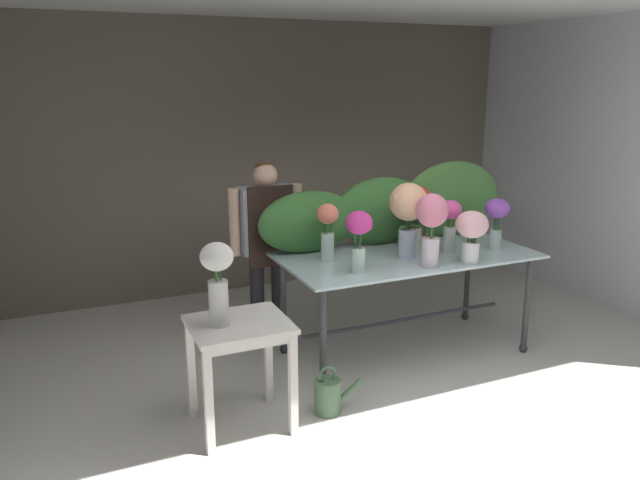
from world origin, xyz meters
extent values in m
plane|color=beige|center=(0.00, 1.87, 0.00)|extent=(8.24, 8.24, 0.00)
cube|color=#706656|center=(0.00, 3.74, 1.39)|extent=(5.67, 0.12, 2.78)
cube|color=silver|center=(2.83, 1.87, 1.39)|extent=(0.12, 3.86, 2.78)
cube|color=silver|center=(0.39, 1.55, 0.84)|extent=(2.03, 0.99, 0.02)
cylinder|color=#38383D|center=(-0.52, 1.15, 0.41)|extent=(0.05, 0.05, 0.83)
sphere|color=#38383D|center=(-0.52, 1.15, 0.03)|extent=(0.07, 0.07, 0.07)
cylinder|color=#38383D|center=(1.30, 1.15, 0.41)|extent=(0.05, 0.05, 0.83)
sphere|color=#38383D|center=(1.30, 1.15, 0.03)|extent=(0.07, 0.07, 0.07)
cylinder|color=#38383D|center=(-0.52, 1.94, 0.41)|extent=(0.05, 0.05, 0.83)
sphere|color=#38383D|center=(-0.52, 1.94, 0.03)|extent=(0.07, 0.07, 0.07)
cylinder|color=#38383D|center=(1.30, 1.94, 0.41)|extent=(0.05, 0.05, 0.83)
sphere|color=#38383D|center=(1.30, 1.94, 0.03)|extent=(0.07, 0.07, 0.07)
cylinder|color=#38383D|center=(0.39, 1.55, 0.29)|extent=(1.83, 0.03, 0.03)
cube|color=silver|center=(-1.16, 1.01, 0.71)|extent=(0.62, 0.55, 0.03)
cube|color=silver|center=(-1.16, 1.01, 0.66)|extent=(0.56, 0.49, 0.06)
cube|color=silver|center=(-1.43, 0.78, 0.35)|extent=(0.05, 0.05, 0.69)
cube|color=silver|center=(-0.90, 0.78, 0.35)|extent=(0.05, 0.05, 0.69)
cube|color=silver|center=(-1.43, 1.25, 0.35)|extent=(0.05, 0.05, 0.69)
cube|color=silver|center=(-0.90, 1.25, 0.35)|extent=(0.05, 0.05, 0.69)
cylinder|color=#232328|center=(-0.65, 2.22, 0.40)|extent=(0.12, 0.12, 0.81)
cylinder|color=#232328|center=(-0.46, 2.22, 0.40)|extent=(0.12, 0.12, 0.81)
cube|color=#999EA8|center=(-0.56, 2.22, 1.08)|extent=(0.45, 0.22, 0.54)
cube|color=black|center=(-0.56, 2.11, 1.04)|extent=(0.38, 0.02, 0.66)
cylinder|color=#D8AD8E|center=(-0.83, 2.22, 1.08)|extent=(0.09, 0.09, 0.55)
cylinder|color=#D8AD8E|center=(-0.28, 2.22, 1.08)|extent=(0.09, 0.09, 0.55)
sphere|color=#D8AD8E|center=(-0.56, 2.22, 1.44)|extent=(0.20, 0.20, 0.20)
ellipsoid|color=brown|center=(-0.56, 2.24, 1.51)|extent=(0.15, 0.15, 0.09)
ellipsoid|color=#387033|center=(-0.30, 1.92, 1.10)|extent=(0.85, 0.25, 0.50)
ellipsoid|color=#387033|center=(0.36, 1.92, 1.13)|extent=(0.89, 0.27, 0.56)
ellipsoid|color=#477F3D|center=(1.07, 1.92, 1.18)|extent=(0.98, 0.21, 0.66)
cylinder|color=silver|center=(0.34, 1.47, 0.96)|extent=(0.14, 0.14, 0.23)
cylinder|color=#9EBCB2|center=(0.34, 1.47, 0.90)|extent=(0.13, 0.13, 0.09)
cylinder|color=#28562D|center=(0.36, 1.47, 1.03)|extent=(0.01, 0.01, 0.34)
cylinder|color=#28562D|center=(0.33, 1.50, 1.03)|extent=(0.01, 0.01, 0.34)
cylinder|color=#28562D|center=(0.32, 1.47, 1.03)|extent=(0.01, 0.01, 0.34)
cylinder|color=#28562D|center=(0.33, 1.45, 1.03)|extent=(0.01, 0.01, 0.34)
ellipsoid|color=#F4B78E|center=(0.34, 1.47, 1.29)|extent=(0.29, 0.29, 0.29)
sphere|color=#F4B78E|center=(0.23, 1.46, 1.32)|extent=(0.08, 0.08, 0.08)
sphere|color=#F4B78E|center=(0.42, 1.45, 1.23)|extent=(0.12, 0.12, 0.12)
ellipsoid|color=#387033|center=(0.30, 1.48, 1.09)|extent=(0.10, 0.09, 0.03)
cylinder|color=silver|center=(1.11, 1.37, 0.93)|extent=(0.09, 0.09, 0.17)
cylinder|color=#9EBCB2|center=(1.11, 1.37, 0.88)|extent=(0.09, 0.09, 0.07)
cylinder|color=#2D6028|center=(1.13, 1.37, 1.00)|extent=(0.01, 0.01, 0.29)
cylinder|color=#2D6028|center=(1.11, 1.38, 1.00)|extent=(0.01, 0.01, 0.29)
cylinder|color=#2D6028|center=(1.10, 1.37, 1.00)|extent=(0.01, 0.01, 0.29)
cylinder|color=#2D6028|center=(1.12, 1.35, 1.00)|extent=(0.01, 0.01, 0.29)
ellipsoid|color=purple|center=(1.11, 1.37, 1.19)|extent=(0.20, 0.20, 0.16)
sphere|color=purple|center=(1.06, 1.35, 1.18)|extent=(0.06, 0.06, 0.06)
sphere|color=purple|center=(1.17, 1.36, 1.17)|extent=(0.08, 0.08, 0.08)
ellipsoid|color=#2D6028|center=(1.09, 1.34, 1.04)|extent=(0.05, 0.10, 0.03)
cylinder|color=silver|center=(0.70, 1.15, 0.93)|extent=(0.14, 0.14, 0.16)
cylinder|color=#9EBCB2|center=(0.70, 1.15, 0.88)|extent=(0.12, 0.12, 0.07)
cylinder|color=#2D6028|center=(0.73, 1.16, 0.97)|extent=(0.01, 0.01, 0.23)
cylinder|color=#2D6028|center=(0.68, 1.17, 0.97)|extent=(0.01, 0.01, 0.23)
cylinder|color=#2D6028|center=(0.69, 1.14, 0.97)|extent=(0.01, 0.01, 0.23)
ellipsoid|color=#EFB2BC|center=(0.70, 1.15, 1.15)|extent=(0.25, 0.25, 0.20)
sphere|color=#EFB2BC|center=(0.63, 1.14, 1.14)|extent=(0.09, 0.09, 0.09)
sphere|color=#EFB2BC|center=(0.77, 1.18, 1.16)|extent=(0.08, 0.08, 0.08)
ellipsoid|color=#2D6028|center=(0.72, 1.15, 1.03)|extent=(0.09, 0.11, 0.03)
cylinder|color=silver|center=(-0.26, 1.64, 0.95)|extent=(0.10, 0.10, 0.21)
cylinder|color=#9EBCB2|center=(-0.26, 1.64, 0.89)|extent=(0.09, 0.09, 0.09)
cylinder|color=#2D6028|center=(-0.24, 1.64, 1.01)|extent=(0.01, 0.01, 0.31)
cylinder|color=#2D6028|center=(-0.28, 1.66, 1.01)|extent=(0.01, 0.01, 0.31)
cylinder|color=#2D6028|center=(-0.28, 1.63, 1.01)|extent=(0.01, 0.01, 0.31)
ellipsoid|color=#EF7A60|center=(-0.26, 1.64, 1.21)|extent=(0.17, 0.17, 0.16)
sphere|color=#EF7A60|center=(-0.21, 1.66, 1.18)|extent=(0.08, 0.08, 0.08)
cylinder|color=silver|center=(0.36, 1.19, 0.96)|extent=(0.13, 0.13, 0.22)
cylinder|color=#9EBCB2|center=(0.36, 1.19, 0.90)|extent=(0.12, 0.12, 0.09)
cylinder|color=#387033|center=(0.38, 1.19, 1.03)|extent=(0.01, 0.01, 0.34)
cylinder|color=#387033|center=(0.35, 1.23, 1.03)|extent=(0.01, 0.01, 0.34)
cylinder|color=#387033|center=(0.35, 1.17, 1.03)|extent=(0.01, 0.01, 0.34)
ellipsoid|color=pink|center=(0.36, 1.19, 1.27)|extent=(0.24, 0.24, 0.25)
sphere|color=pink|center=(0.30, 1.22, 1.28)|extent=(0.07, 0.07, 0.07)
sphere|color=pink|center=(0.45, 1.20, 1.25)|extent=(0.09, 0.09, 0.09)
cylinder|color=silver|center=(-0.19, 1.28, 0.94)|extent=(0.10, 0.10, 0.18)
cylinder|color=#9EBCB2|center=(-0.19, 1.28, 0.89)|extent=(0.09, 0.09, 0.08)
cylinder|color=#28562D|center=(-0.17, 1.28, 1.01)|extent=(0.01, 0.01, 0.31)
cylinder|color=#28562D|center=(-0.19, 1.29, 1.01)|extent=(0.01, 0.01, 0.31)
cylinder|color=#28562D|center=(-0.22, 1.28, 1.01)|extent=(0.01, 0.01, 0.31)
cylinder|color=#28562D|center=(-0.19, 1.26, 1.01)|extent=(0.01, 0.01, 0.31)
ellipsoid|color=#D1338E|center=(-0.19, 1.28, 1.22)|extent=(0.19, 0.19, 0.17)
sphere|color=#D1338E|center=(-0.14, 1.26, 1.19)|extent=(0.08, 0.08, 0.08)
cylinder|color=silver|center=(0.72, 1.45, 0.95)|extent=(0.10, 0.10, 0.21)
cylinder|color=#9EBCB2|center=(0.72, 1.45, 0.89)|extent=(0.09, 0.09, 0.09)
cylinder|color=#2D6028|center=(0.74, 1.45, 1.01)|extent=(0.01, 0.01, 0.30)
cylinder|color=#2D6028|center=(0.71, 1.46, 1.01)|extent=(0.01, 0.01, 0.30)
cylinder|color=#2D6028|center=(0.71, 1.43, 1.01)|extent=(0.01, 0.01, 0.30)
ellipsoid|color=#E54C9E|center=(0.72, 1.45, 1.20)|extent=(0.17, 0.17, 0.15)
sphere|color=#E54C9E|center=(0.76, 1.48, 1.19)|extent=(0.08, 0.08, 0.08)
cylinder|color=silver|center=(0.55, 1.72, 0.93)|extent=(0.14, 0.14, 0.17)
cylinder|color=#9EBCB2|center=(0.55, 1.72, 0.88)|extent=(0.13, 0.13, 0.07)
cylinder|color=#28562D|center=(0.59, 1.72, 1.01)|extent=(0.01, 0.01, 0.30)
cylinder|color=#28562D|center=(0.55, 1.75, 1.01)|extent=(0.01, 0.01, 0.30)
cylinder|color=#28562D|center=(0.52, 1.73, 1.01)|extent=(0.01, 0.01, 0.30)
cylinder|color=#28562D|center=(0.56, 1.71, 1.01)|extent=(0.01, 0.01, 0.30)
ellipsoid|color=red|center=(0.55, 1.72, 1.23)|extent=(0.30, 0.30, 0.26)
ellipsoid|color=#387033|center=(0.54, 1.69, 1.04)|extent=(0.10, 0.10, 0.03)
cylinder|color=silver|center=(-1.29, 1.01, 0.87)|extent=(0.12, 0.12, 0.29)
cylinder|color=#9EBCB2|center=(-1.29, 1.01, 0.79)|extent=(0.11, 0.11, 0.12)
cylinder|color=#387033|center=(-1.27, 1.01, 0.92)|extent=(0.01, 0.01, 0.38)
cylinder|color=#387033|center=(-1.30, 1.03, 0.92)|extent=(0.01, 0.01, 0.38)
cylinder|color=#387033|center=(-1.30, 0.99, 0.92)|extent=(0.01, 0.01, 0.38)
ellipsoid|color=white|center=(-1.29, 1.01, 1.17)|extent=(0.20, 0.20, 0.18)
sphere|color=white|center=(-1.23, 1.01, 1.15)|extent=(0.08, 0.08, 0.08)
cylinder|color=#4C704C|center=(-0.59, 0.93, 0.12)|extent=(0.18, 0.18, 0.24)
cylinder|color=#4C704C|center=(-0.42, 0.93, 0.13)|extent=(0.18, 0.04, 0.14)
torus|color=#4C704C|center=(-0.59, 0.93, 0.28)|extent=(0.13, 0.02, 0.13)
camera|label=1|loc=(-2.18, -2.54, 2.21)|focal=35.04mm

